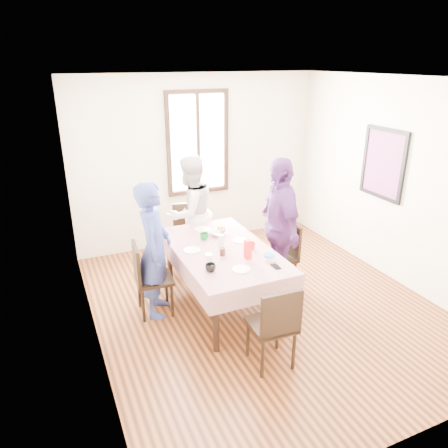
{
  "coord_description": "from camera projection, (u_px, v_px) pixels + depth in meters",
  "views": [
    {
      "loc": [
        -2.3,
        -3.99,
        2.89
      ],
      "look_at": [
        -0.46,
        0.17,
        1.1
      ],
      "focal_mm": 33.83,
      "sensor_mm": 36.0,
      "label": 1
    }
  ],
  "objects": [
    {
      "name": "mug_green",
      "position": [
        204.0,
        236.0,
        5.3
      ],
      "size": [
        0.12,
        0.12,
        0.09
      ],
      "primitive_type": "imported",
      "rotation": [
        0.0,
        0.0,
        -0.16
      ],
      "color": "#0C7226",
      "rests_on": "tablecloth"
    },
    {
      "name": "chair_near",
      "position": [
        271.0,
        324.0,
        4.14
      ],
      "size": [
        0.44,
        0.44,
        0.91
      ],
      "primitive_type": "cube",
      "rotation": [
        0.0,
        0.0,
        -0.05
      ],
      "color": "black",
      "rests_on": "ground"
    },
    {
      "name": "person_far",
      "position": [
        189.0,
        213.0,
        6.03
      ],
      "size": [
        0.99,
        0.9,
        1.66
      ],
      "primitive_type": "imported",
      "rotation": [
        0.0,
        0.0,
        3.55
      ],
      "color": "beige",
      "rests_on": "ground"
    },
    {
      "name": "chair_right",
      "position": [
        278.0,
        258.0,
        5.52
      ],
      "size": [
        0.45,
        0.45,
        0.91
      ],
      "primitive_type": "cube",
      "rotation": [
        0.0,
        0.0,
        1.64
      ],
      "color": "black",
      "rests_on": "ground"
    },
    {
      "name": "jam_jar",
      "position": [
        222.0,
        252.0,
        4.87
      ],
      "size": [
        0.06,
        0.06,
        0.09
      ],
      "primitive_type": "cylinder",
      "color": "black",
      "rests_on": "tablecloth"
    },
    {
      "name": "art_poster",
      "position": [
        384.0,
        164.0,
        5.75
      ],
      "size": [
        0.04,
        0.76,
        0.96
      ],
      "primitive_type": "cube",
      "color": "red",
      "rests_on": "right_wall"
    },
    {
      "name": "flower_bunch",
      "position": [
        221.0,
        231.0,
        5.06
      ],
      "size": [
        0.09,
        0.09,
        0.1
      ],
      "primitive_type": null,
      "color": "yellow",
      "rests_on": "flower_vase"
    },
    {
      "name": "window_pane",
      "position": [
        198.0,
        143.0,
        6.62
      ],
      "size": [
        0.9,
        0.02,
        1.5
      ],
      "primitive_type": "cube",
      "color": "white",
      "rests_on": "back_wall"
    },
    {
      "name": "juice_carton",
      "position": [
        248.0,
        249.0,
        4.78
      ],
      "size": [
        0.07,
        0.07,
        0.22
      ],
      "primitive_type": "cube",
      "color": "red",
      "rests_on": "tablecloth"
    },
    {
      "name": "plate_left",
      "position": [
        192.0,
        250.0,
        5.0
      ],
      "size": [
        0.2,
        0.2,
        0.01
      ],
      "primitive_type": "cylinder",
      "color": "white",
      "rests_on": "tablecloth"
    },
    {
      "name": "dining_table",
      "position": [
        222.0,
        277.0,
        5.19
      ],
      "size": [
        0.97,
        1.75,
        0.75
      ],
      "primitive_type": "cube",
      "color": "black",
      "rests_on": "ground"
    },
    {
      "name": "drinking_glass",
      "position": [
        209.0,
        258.0,
        4.69
      ],
      "size": [
        0.07,
        0.07,
        0.1
      ],
      "primitive_type": "cylinder",
      "color": "silver",
      "rests_on": "tablecloth"
    },
    {
      "name": "person_left",
      "position": [
        154.0,
        251.0,
        4.87
      ],
      "size": [
        0.59,
        0.7,
        1.64
      ],
      "primitive_type": "imported",
      "rotation": [
        0.0,
        0.0,
        1.18
      ],
      "color": "navy",
      "rests_on": "ground"
    },
    {
      "name": "smartphone",
      "position": [
        276.0,
        267.0,
        4.61
      ],
      "size": [
        0.07,
        0.14,
        0.01
      ],
      "primitive_type": "cube",
      "color": "black",
      "rests_on": "tablecloth"
    },
    {
      "name": "butter_lid",
      "position": [
        270.0,
        255.0,
        4.74
      ],
      "size": [
        0.12,
        0.12,
        0.01
      ],
      "primitive_type": "cylinder",
      "color": "blue",
      "rests_on": "butter_tub"
    },
    {
      "name": "window_frame",
      "position": [
        198.0,
        143.0,
        6.61
      ],
      "size": [
        1.02,
        0.06,
        1.62
      ],
      "primitive_type": "cube",
      "color": "black",
      "rests_on": "back_wall"
    },
    {
      "name": "mug_black",
      "position": [
        211.0,
        268.0,
        4.5
      ],
      "size": [
        0.12,
        0.12,
        0.09
      ],
      "primitive_type": "imported",
      "rotation": [
        0.0,
        0.0,
        -0.09
      ],
      "color": "black",
      "rests_on": "tablecloth"
    },
    {
      "name": "person_right",
      "position": [
        278.0,
        227.0,
        5.35
      ],
      "size": [
        0.61,
        1.11,
        1.8
      ],
      "primitive_type": "imported",
      "rotation": [
        0.0,
        0.0,
        -1.74
      ],
      "color": "#572B6D",
      "rests_on": "ground"
    },
    {
      "name": "mug_flag",
      "position": [
        252.0,
        246.0,
        5.03
      ],
      "size": [
        0.12,
        0.12,
        0.08
      ],
      "primitive_type": "imported",
      "rotation": [
        0.0,
        0.0,
        0.47
      ],
      "color": "red",
      "rests_on": "tablecloth"
    },
    {
      "name": "plate_near",
      "position": [
        241.0,
        269.0,
        4.55
      ],
      "size": [
        0.2,
        0.2,
        0.01
      ],
      "primitive_type": "cylinder",
      "color": "white",
      "rests_on": "tablecloth"
    },
    {
      "name": "right_wall",
      "position": [
        399.0,
        183.0,
        5.58
      ],
      "size": [
        0.0,
        4.5,
        4.5
      ],
      "primitive_type": "plane",
      "rotation": [
        1.57,
        0.0,
        -1.57
      ],
      "color": "beige",
      "rests_on": "ground"
    },
    {
      "name": "plate_far",
      "position": [
        202.0,
        229.0,
        5.62
      ],
      "size": [
        0.2,
        0.2,
        0.01
      ],
      "primitive_type": "cylinder",
      "color": "white",
      "rests_on": "tablecloth"
    },
    {
      "name": "chair_left",
      "position": [
        154.0,
        279.0,
        5.0
      ],
      "size": [
        0.46,
        0.46,
        0.91
      ],
      "primitive_type": "cube",
      "rotation": [
        0.0,
        0.0,
        -1.66
      ],
      "color": "black",
      "rests_on": "ground"
    },
    {
      "name": "ground",
      "position": [
        263.0,
        304.0,
        5.32
      ],
      "size": [
        4.5,
        4.5,
        0.0
      ],
      "primitive_type": "plane",
      "color": "#33190C",
      "rests_on": "ground"
    },
    {
      "name": "back_wall",
      "position": [
        198.0,
        162.0,
        6.74
      ],
      "size": [
        4.0,
        0.0,
        4.0
      ],
      "primitive_type": "plane",
      "rotation": [
        1.57,
        0.0,
        0.0
      ],
      "color": "beige",
      "rests_on": "ground"
    },
    {
      "name": "serving_bowl",
      "position": [
        218.0,
        233.0,
        5.43
      ],
      "size": [
        0.28,
        0.28,
        0.05
      ],
      "primitive_type": "imported",
      "rotation": [
        0.0,
        0.0,
        0.39
      ],
      "color": "white",
      "rests_on": "tablecloth"
    },
    {
      "name": "flower_vase",
      "position": [
        221.0,
        240.0,
        5.1
      ],
      "size": [
        0.07,
        0.07,
        0.15
      ],
      "primitive_type": "cylinder",
      "color": "silver",
      "rests_on": "tablecloth"
    },
    {
      "name": "plate_right",
      "position": [
        240.0,
        240.0,
        5.27
      ],
      "size": [
        0.2,
        0.2,
        0.01
      ],
      "primitive_type": "cylinder",
      "color": "white",
      "rests_on": "tablecloth"
    },
    {
      "name": "chair_far",
      "position": [
        190.0,
        236.0,
        6.19
      ],
      "size": [
        0.48,
        0.48,
        0.91
      ],
      "primitive_type": "cube",
      "rotation": [
        0.0,
        0.0,
        2.98
      ],
      "color": "black",
      "rests_on": "ground"
    },
    {
      "name": "butter_tub",
      "position": [
        269.0,
        258.0,
        4.75
      ],
      "size": [
        0.12,
        0.12,
        0.06
      ],
      "primitive_type": "cylinder",
      "color": "white",
      "rests_on": "tablecloth"
    },
    {
      "name": "tablecloth",
      "position": [
        222.0,
        249.0,
        5.05
      ],
      "size": [
        1.09,
        1.87,
        0.01
      ],
      "primitive_type": "cube",
      "color": "#5C000E",
      "rests_on": "dining_table"
    }
  ]
}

